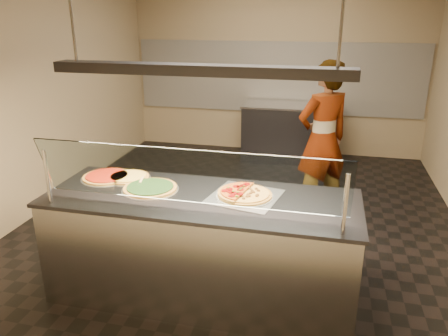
% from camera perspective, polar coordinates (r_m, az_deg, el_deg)
% --- Properties ---
extents(ground, '(5.00, 6.00, 0.02)m').
position_cam_1_polar(ground, '(5.23, 2.20, -7.21)').
color(ground, black).
rests_on(ground, ground).
extents(wall_back, '(5.00, 0.02, 3.00)m').
position_cam_1_polar(wall_back, '(7.69, 6.88, 13.15)').
color(wall_back, '#988362').
rests_on(wall_back, ground).
extents(wall_front, '(5.00, 0.02, 3.00)m').
position_cam_1_polar(wall_front, '(2.00, -14.59, -6.27)').
color(wall_front, '#988362').
rests_on(wall_front, ground).
extents(wall_left, '(0.02, 6.00, 3.00)m').
position_cam_1_polar(wall_left, '(5.77, -23.23, 9.60)').
color(wall_left, '#988362').
rests_on(wall_left, ground).
extents(tile_band, '(4.90, 0.02, 1.20)m').
position_cam_1_polar(tile_band, '(7.69, 6.80, 11.65)').
color(tile_band, silver).
rests_on(tile_band, wall_back).
extents(serving_counter, '(2.58, 0.94, 0.93)m').
position_cam_1_polar(serving_counter, '(3.79, -2.92, -10.17)').
color(serving_counter, '#B7B7BC').
rests_on(serving_counter, ground).
extents(sneeze_guard, '(2.34, 0.18, 0.54)m').
position_cam_1_polar(sneeze_guard, '(3.17, -4.89, -1.20)').
color(sneeze_guard, '#B7B7BC').
rests_on(sneeze_guard, serving_counter).
extents(perforated_tray, '(0.62, 0.62, 0.01)m').
position_cam_1_polar(perforated_tray, '(3.58, 2.71, -3.64)').
color(perforated_tray, silver).
rests_on(perforated_tray, serving_counter).
extents(half_pizza_pepperoni, '(0.30, 0.47, 0.05)m').
position_cam_1_polar(half_pizza_pepperoni, '(3.59, 1.06, -3.08)').
color(half_pizza_pepperoni, '#8F5F23').
rests_on(half_pizza_pepperoni, perforated_tray).
extents(half_pizza_sausage, '(0.30, 0.47, 0.04)m').
position_cam_1_polar(half_pizza_sausage, '(3.56, 4.37, -3.49)').
color(half_pizza_sausage, '#8F5F23').
rests_on(half_pizza_sausage, perforated_tray).
extents(pizza_spinach, '(0.48, 0.48, 0.03)m').
position_cam_1_polar(pizza_spinach, '(3.76, -9.59, -2.55)').
color(pizza_spinach, silver).
rests_on(pizza_spinach, serving_counter).
extents(pizza_cheese, '(0.40, 0.40, 0.03)m').
position_cam_1_polar(pizza_cheese, '(4.05, -12.33, -1.13)').
color(pizza_cheese, silver).
rests_on(pizza_cheese, serving_counter).
extents(pizza_tomato, '(0.46, 0.46, 0.03)m').
position_cam_1_polar(pizza_tomato, '(4.11, -15.01, -1.04)').
color(pizza_tomato, silver).
rests_on(pizza_tomato, serving_counter).
extents(pizza_spatula, '(0.22, 0.23, 0.02)m').
position_cam_1_polar(pizza_spatula, '(3.86, -10.28, -1.81)').
color(pizza_spatula, '#B7B7BC').
rests_on(pizza_spatula, pizza_spinach).
extents(prep_table, '(1.55, 0.74, 0.93)m').
position_cam_1_polar(prep_table, '(7.40, 8.52, 4.67)').
color(prep_table, '#2E2E32').
rests_on(prep_table, ground).
extents(worker, '(0.81, 0.76, 1.86)m').
position_cam_1_polar(worker, '(5.30, 12.75, 3.63)').
color(worker, black).
rests_on(worker, ground).
extents(heat_lamp_housing, '(2.30, 0.18, 0.08)m').
position_cam_1_polar(heat_lamp_housing, '(3.32, -3.37, 12.68)').
color(heat_lamp_housing, '#2E2E32').
rests_on(heat_lamp_housing, ceiling).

